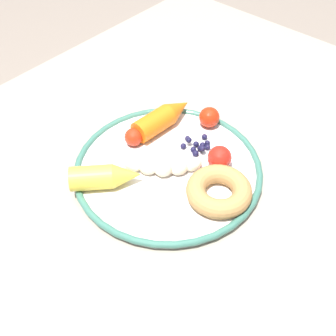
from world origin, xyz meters
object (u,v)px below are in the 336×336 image
object	(u,v)px
donut	(219,191)
blueberry_pile	(197,145)
tomato_mid	(209,117)
tomato_near	(220,158)
carrot_yellow	(106,177)
tomato_far	(134,137)
banana	(163,167)
plate	(168,169)
dining_table	(137,204)
carrot_orange	(164,117)

from	to	relation	value
donut	blueberry_pile	xyz separation A→B (m)	(0.07, 0.10, -0.01)
tomato_mid	tomato_near	bearing A→B (deg)	-133.54
blueberry_pile	carrot_yellow	bearing A→B (deg)	161.10
tomato_near	tomato_far	world-z (taller)	tomato_near
banana	plate	bearing A→B (deg)	1.80
dining_table	carrot_orange	bearing A→B (deg)	18.44
plate	carrot_orange	world-z (taller)	carrot_orange
banana	tomato_mid	bearing A→B (deg)	6.24
banana	tomato_far	size ratio (longest dim) A/B	3.35
carrot_yellow	tomato_far	distance (m)	0.11
banana	donut	size ratio (longest dim) A/B	1.04
carrot_orange	donut	distance (m)	0.20
donut	tomato_far	world-z (taller)	tomato_far
carrot_yellow	tomato_mid	xyz separation A→B (m)	(0.24, -0.04, -0.00)
plate	dining_table	bearing A→B (deg)	137.74
carrot_yellow	donut	world-z (taller)	carrot_yellow
carrot_yellow	donut	distance (m)	0.19
blueberry_pile	tomato_near	bearing A→B (deg)	-101.26
donut	tomato_far	bearing A→B (deg)	89.61
tomato_far	tomato_near	bearing A→B (deg)	-69.60
plate	tomato_far	world-z (taller)	tomato_far
plate	tomato_near	distance (m)	0.09
carrot_yellow	tomato_mid	distance (m)	0.24
dining_table	blueberry_pile	size ratio (longest dim) A/B	22.39
donut	tomato_near	size ratio (longest dim) A/B	2.56
tomato_far	carrot_yellow	bearing A→B (deg)	-160.26
dining_table	tomato_mid	distance (m)	0.22
blueberry_pile	tomato_far	distance (m)	0.12
carrot_orange	blueberry_pile	distance (m)	0.09
carrot_orange	tomato_near	world-z (taller)	same
blueberry_pile	carrot_orange	bearing A→B (deg)	85.65
blueberry_pile	tomato_near	xyz separation A→B (m)	(-0.01, -0.06, 0.01)
carrot_yellow	dining_table	bearing A→B (deg)	-12.39
blueberry_pile	plate	bearing A→B (deg)	174.35
plate	carrot_orange	distance (m)	0.12
banana	tomato_near	size ratio (longest dim) A/B	2.66
blueberry_pile	dining_table	bearing A→B (deg)	158.22
carrot_orange	carrot_yellow	size ratio (longest dim) A/B	1.18
plate	banana	distance (m)	0.02
tomato_far	banana	bearing A→B (deg)	-101.58
carrot_orange	tomato_far	size ratio (longest dim) A/B	4.01
banana	tomato_mid	distance (m)	0.15
plate	tomato_near	bearing A→B (deg)	-45.92
dining_table	donut	world-z (taller)	donut
blueberry_pile	tomato_far	world-z (taller)	tomato_far
carrot_orange	tomato_mid	size ratio (longest dim) A/B	3.40
tomato_mid	banana	bearing A→B (deg)	-173.76
plate	tomato_mid	bearing A→B (deg)	6.64
carrot_orange	tomato_far	xyz separation A→B (m)	(-0.07, 0.01, -0.00)
tomato_mid	carrot_orange	bearing A→B (deg)	132.11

